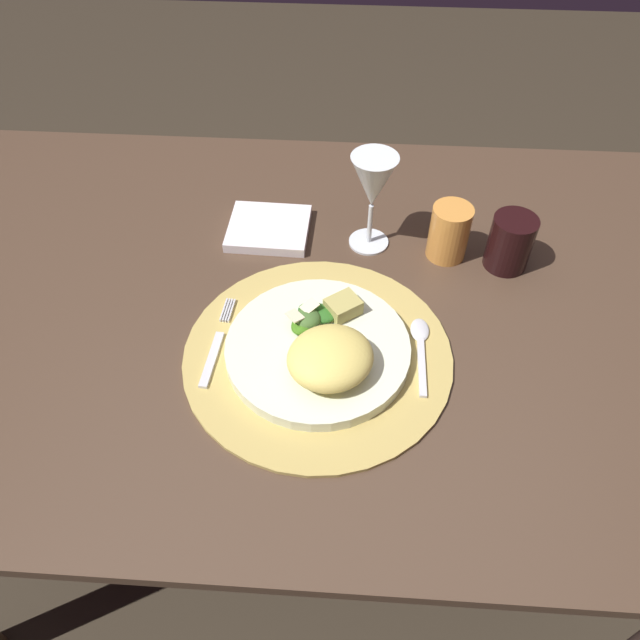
# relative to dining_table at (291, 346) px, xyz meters

# --- Properties ---
(ground_plane) EXTENTS (6.00, 6.00, 0.00)m
(ground_plane) POSITION_rel_dining_table_xyz_m (0.00, 0.00, -0.59)
(ground_plane) COLOR #32291E
(dining_table) EXTENTS (1.34, 0.87, 0.71)m
(dining_table) POSITION_rel_dining_table_xyz_m (0.00, 0.00, 0.00)
(dining_table) COLOR #493527
(dining_table) RESTS_ON ground
(placemat) EXTENTS (0.38, 0.38, 0.01)m
(placemat) POSITION_rel_dining_table_xyz_m (0.05, -0.12, 0.13)
(placemat) COLOR tan
(placemat) RESTS_ON dining_table
(dinner_plate) EXTENTS (0.26, 0.26, 0.02)m
(dinner_plate) POSITION_rel_dining_table_xyz_m (0.05, -0.12, 0.14)
(dinner_plate) COLOR silver
(dinner_plate) RESTS_ON placemat
(pasta_serving) EXTENTS (0.16, 0.16, 0.05)m
(pasta_serving) POSITION_rel_dining_table_xyz_m (0.07, -0.16, 0.17)
(pasta_serving) COLOR #EBD167
(pasta_serving) RESTS_ON dinner_plate
(salad_greens) EXTENTS (0.08, 0.08, 0.03)m
(salad_greens) POSITION_rel_dining_table_xyz_m (0.04, -0.07, 0.16)
(salad_greens) COLOR #43672D
(salad_greens) RESTS_ON dinner_plate
(bread_piece) EXTENTS (0.06, 0.06, 0.02)m
(bread_piece) POSITION_rel_dining_table_xyz_m (0.09, -0.05, 0.16)
(bread_piece) COLOR tan
(bread_piece) RESTS_ON dinner_plate
(fork) EXTENTS (0.03, 0.16, 0.00)m
(fork) POSITION_rel_dining_table_xyz_m (-0.09, -0.11, 0.13)
(fork) COLOR silver
(fork) RESTS_ON placemat
(spoon) EXTENTS (0.03, 0.14, 0.01)m
(spoon) POSITION_rel_dining_table_xyz_m (0.20, -0.09, 0.13)
(spoon) COLOR silver
(spoon) RESTS_ON placemat
(napkin) EXTENTS (0.14, 0.12, 0.02)m
(napkin) POSITION_rel_dining_table_xyz_m (-0.05, 0.15, 0.13)
(napkin) COLOR white
(napkin) RESTS_ON dining_table
(wine_glass) EXTENTS (0.07, 0.07, 0.17)m
(wine_glass) POSITION_rel_dining_table_xyz_m (0.12, 0.13, 0.24)
(wine_glass) COLOR silver
(wine_glass) RESTS_ON dining_table
(amber_tumbler) EXTENTS (0.06, 0.06, 0.09)m
(amber_tumbler) POSITION_rel_dining_table_xyz_m (0.25, 0.11, 0.17)
(amber_tumbler) COLOR #D88B3C
(amber_tumbler) RESTS_ON dining_table
(dark_tumbler) EXTENTS (0.07, 0.07, 0.09)m
(dark_tumbler) POSITION_rel_dining_table_xyz_m (0.34, 0.09, 0.17)
(dark_tumbler) COLOR black
(dark_tumbler) RESTS_ON dining_table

